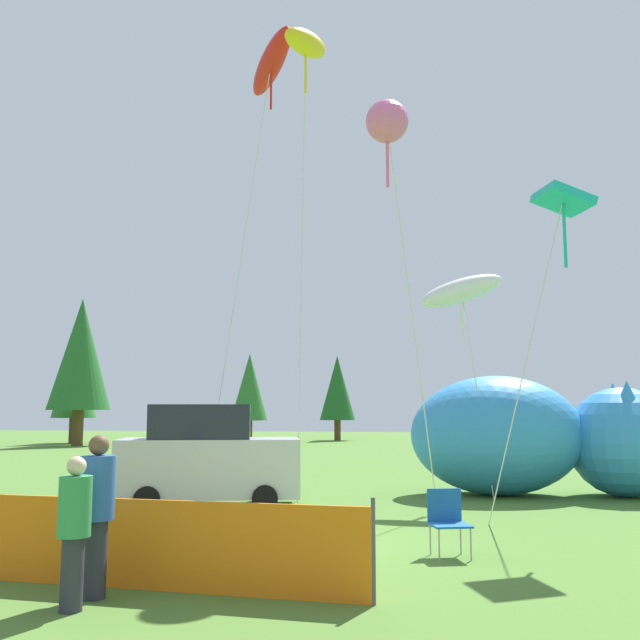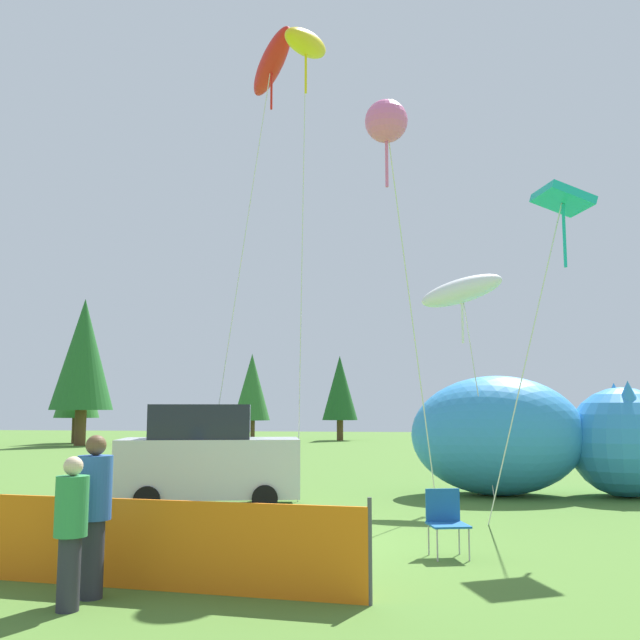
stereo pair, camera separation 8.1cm
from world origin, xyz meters
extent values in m
plane|color=#4C752D|center=(0.00, 0.00, 0.00)|extent=(120.00, 120.00, 0.00)
cube|color=#B7BCC1|center=(-2.49, 3.99, 0.88)|extent=(4.32, 2.69, 1.28)
cube|color=#1E232D|center=(-2.69, 3.94, 1.90)|extent=(2.54, 2.12, 0.77)
cylinder|color=black|center=(-1.49, 5.14, 0.28)|extent=(0.60, 0.38, 0.56)
cylinder|color=black|center=(-1.07, 3.44, 0.28)|extent=(0.60, 0.38, 0.56)
cylinder|color=black|center=(-3.91, 4.54, 0.28)|extent=(0.60, 0.38, 0.56)
cylinder|color=black|center=(-3.49, 2.85, 0.28)|extent=(0.60, 0.38, 0.56)
cube|color=#1959A5|center=(2.73, -0.84, 0.47)|extent=(0.69, 0.69, 0.03)
cube|color=#1959A5|center=(2.66, -0.59, 0.72)|extent=(0.52, 0.17, 0.50)
cylinder|color=#A5A5AD|center=(3.02, -1.01, 0.24)|extent=(0.02, 0.02, 0.47)
cylinder|color=#A5A5AD|center=(2.57, -1.13, 0.24)|extent=(0.02, 0.02, 0.47)
cylinder|color=#A5A5AD|center=(2.90, -0.55, 0.24)|extent=(0.02, 0.02, 0.47)
cylinder|color=#A5A5AD|center=(2.44, -0.68, 0.24)|extent=(0.02, 0.02, 0.47)
ellipsoid|color=#338CD8|center=(4.16, 7.19, 1.52)|extent=(4.52, 3.23, 3.05)
ellipsoid|color=white|center=(4.16, 7.19, 0.84)|extent=(2.91, 2.40, 1.37)
sphere|color=#338CD8|center=(7.27, 7.32, 1.37)|extent=(2.74, 2.74, 2.74)
cone|color=#338CD8|center=(7.27, 8.01, 2.47)|extent=(0.77, 0.77, 0.82)
cone|color=#338CD8|center=(7.27, 6.64, 2.47)|extent=(0.77, 0.77, 0.82)
cube|color=orange|center=(-1.90, -3.23, 0.53)|extent=(7.43, 0.76, 1.07)
cylinder|color=#4C4C51|center=(1.81, -3.59, 0.59)|extent=(0.05, 0.05, 1.18)
cylinder|color=#2D2D38|center=(-1.41, -3.80, 0.44)|extent=(0.28, 0.28, 0.89)
cylinder|color=#2D59A5|center=(-1.41, -3.80, 1.26)|extent=(0.41, 0.41, 0.74)
sphere|color=brown|center=(-1.41, -3.80, 1.75)|extent=(0.24, 0.24, 0.24)
cylinder|color=#2D2D38|center=(-1.41, -4.33, 0.39)|extent=(0.25, 0.25, 0.78)
cylinder|color=#338C4C|center=(-1.41, -4.33, 1.11)|extent=(0.36, 0.36, 0.65)
sphere|color=beige|center=(-1.41, -4.33, 1.54)|extent=(0.21, 0.21, 0.21)
cylinder|color=silver|center=(4.28, 2.03, 3.05)|extent=(1.52, 0.72, 6.10)
cube|color=#19B2B2|center=(5.03, 1.69, 6.09)|extent=(1.15, 1.15, 0.44)
cylinder|color=#19B2B2|center=(5.03, 1.69, 5.39)|extent=(0.06, 0.06, 1.20)
cylinder|color=silver|center=(-2.27, 5.49, 5.70)|extent=(1.47, 0.62, 11.40)
ellipsoid|color=red|center=(-1.55, 5.79, 11.39)|extent=(1.90, 2.76, 1.27)
cylinder|color=red|center=(-1.55, 5.79, 10.69)|extent=(0.06, 0.06, 1.20)
cylinder|color=silver|center=(3.64, 6.07, 2.55)|extent=(0.71, 0.43, 5.10)
ellipsoid|color=white|center=(3.30, 5.87, 5.09)|extent=(2.20, 0.86, 1.29)
cylinder|color=white|center=(3.30, 5.87, 4.39)|extent=(0.06, 0.06, 1.20)
cylinder|color=silver|center=(2.18, 2.53, 3.82)|extent=(0.86, 2.63, 7.66)
sphere|color=pink|center=(1.77, 1.23, 7.65)|extent=(0.82, 0.82, 0.82)
cylinder|color=pink|center=(1.77, 1.23, 6.95)|extent=(0.06, 0.06, 1.20)
cylinder|color=silver|center=(-0.54, 4.88, 5.61)|extent=(0.30, 0.56, 11.23)
ellipsoid|color=yellow|center=(-0.41, 4.62, 11.23)|extent=(1.23, 1.96, 0.94)
cylinder|color=yellow|center=(-0.41, 4.62, 10.53)|extent=(0.06, 0.06, 1.20)
cylinder|color=brown|center=(-20.77, 32.49, 0.83)|extent=(0.53, 0.53, 1.66)
cone|color=#2D6B2D|center=(-20.77, 32.49, 4.30)|extent=(2.91, 2.91, 5.30)
cylinder|color=brown|center=(-9.98, 36.82, 0.73)|extent=(0.47, 0.47, 1.45)
cone|color=#2D6B2D|center=(-9.98, 36.82, 3.78)|extent=(2.56, 2.56, 4.65)
cylinder|color=brown|center=(-4.12, 39.48, 0.73)|extent=(0.46, 0.46, 1.45)
cone|color=#1E5623|center=(-4.12, 39.48, 3.77)|extent=(2.55, 2.55, 4.64)
cylinder|color=brown|center=(-18.89, 29.46, 1.08)|extent=(0.69, 0.69, 2.17)
cone|color=#236028|center=(-18.89, 29.46, 5.63)|extent=(3.81, 3.81, 6.93)
camera|label=1|loc=(2.47, -11.85, 2.16)|focal=40.00mm
camera|label=2|loc=(2.55, -11.84, 2.16)|focal=40.00mm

